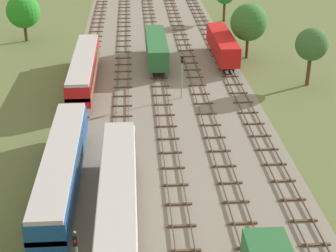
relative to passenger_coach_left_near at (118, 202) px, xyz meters
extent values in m
plane|color=#5B6B3D|center=(4.88, 18.58, -2.61)|extent=(480.00, 480.00, 0.00)
cube|color=gray|center=(4.88, 18.58, -2.61)|extent=(23.50, 176.00, 0.01)
cube|color=#47382D|center=(-5.59, 19.58, -2.40)|extent=(0.07, 126.00, 0.15)
cube|color=#47382D|center=(-4.16, 19.58, -2.40)|extent=(0.07, 126.00, 0.15)
cube|color=brown|center=(-4.88, 0.08, -2.54)|extent=(2.40, 0.22, 0.14)
cube|color=brown|center=(-4.88, 3.08, -2.54)|extent=(2.40, 0.22, 0.14)
cube|color=brown|center=(-4.88, 6.08, -2.54)|extent=(2.40, 0.22, 0.14)
cube|color=brown|center=(-4.88, 9.08, -2.54)|extent=(2.40, 0.22, 0.14)
cube|color=brown|center=(-4.88, 12.08, -2.54)|extent=(2.40, 0.22, 0.14)
cube|color=brown|center=(-4.88, 15.08, -2.54)|extent=(2.40, 0.22, 0.14)
cube|color=brown|center=(-4.88, 18.08, -2.54)|extent=(2.40, 0.22, 0.14)
cube|color=brown|center=(-4.88, 21.08, -2.54)|extent=(2.40, 0.22, 0.14)
cube|color=brown|center=(-4.88, 24.08, -2.54)|extent=(2.40, 0.22, 0.14)
cube|color=brown|center=(-4.88, 27.08, -2.54)|extent=(2.40, 0.22, 0.14)
cube|color=brown|center=(-4.88, 30.08, -2.54)|extent=(2.40, 0.22, 0.14)
cube|color=brown|center=(-4.88, 33.08, -2.54)|extent=(2.40, 0.22, 0.14)
cube|color=brown|center=(-4.88, 36.08, -2.54)|extent=(2.40, 0.22, 0.14)
cube|color=brown|center=(-4.88, 39.08, -2.54)|extent=(2.40, 0.22, 0.14)
cube|color=brown|center=(-4.88, 42.08, -2.54)|extent=(2.40, 0.22, 0.14)
cube|color=brown|center=(-4.88, 45.08, -2.54)|extent=(2.40, 0.22, 0.14)
cube|color=brown|center=(-4.88, 48.08, -2.54)|extent=(2.40, 0.22, 0.14)
cube|color=brown|center=(-4.88, 51.08, -2.54)|extent=(2.40, 0.22, 0.14)
cube|color=brown|center=(-4.88, 54.08, -2.54)|extent=(2.40, 0.22, 0.14)
cube|color=brown|center=(-4.88, 57.08, -2.54)|extent=(2.40, 0.22, 0.14)
cube|color=brown|center=(-4.88, 60.08, -2.54)|extent=(2.40, 0.22, 0.14)
cube|color=brown|center=(-4.88, 63.08, -2.54)|extent=(2.40, 0.22, 0.14)
cube|color=brown|center=(-4.88, 66.08, -2.54)|extent=(2.40, 0.22, 0.14)
cube|color=brown|center=(-4.88, 69.08, -2.54)|extent=(2.40, 0.22, 0.14)
cube|color=brown|center=(-4.88, 72.08, -2.54)|extent=(2.40, 0.22, 0.14)
cube|color=brown|center=(-4.88, 75.08, -2.54)|extent=(2.40, 0.22, 0.14)
cube|color=brown|center=(-4.88, 78.08, -2.54)|extent=(2.40, 0.22, 0.14)
cube|color=brown|center=(-4.88, 81.08, -2.54)|extent=(2.40, 0.22, 0.14)
cube|color=#47382D|center=(-0.72, 19.58, -2.40)|extent=(0.07, 126.00, 0.15)
cube|color=#47382D|center=(0.72, 19.58, -2.40)|extent=(0.07, 126.00, 0.15)
cube|color=brown|center=(0.00, 0.08, -2.54)|extent=(2.40, 0.22, 0.14)
cube|color=brown|center=(0.00, 3.08, -2.54)|extent=(2.40, 0.22, 0.14)
cube|color=brown|center=(0.00, 6.08, -2.54)|extent=(2.40, 0.22, 0.14)
cube|color=brown|center=(0.00, 9.08, -2.54)|extent=(2.40, 0.22, 0.14)
cube|color=brown|center=(0.00, 12.08, -2.54)|extent=(2.40, 0.22, 0.14)
cube|color=brown|center=(0.00, 15.08, -2.54)|extent=(2.40, 0.22, 0.14)
cube|color=brown|center=(0.00, 18.08, -2.54)|extent=(2.40, 0.22, 0.14)
cube|color=brown|center=(0.00, 21.08, -2.54)|extent=(2.40, 0.22, 0.14)
cube|color=brown|center=(0.00, 24.08, -2.54)|extent=(2.40, 0.22, 0.14)
cube|color=brown|center=(0.00, 27.08, -2.54)|extent=(2.40, 0.22, 0.14)
cube|color=brown|center=(0.00, 30.08, -2.54)|extent=(2.40, 0.22, 0.14)
cube|color=brown|center=(0.00, 33.08, -2.54)|extent=(2.40, 0.22, 0.14)
cube|color=brown|center=(0.00, 36.08, -2.54)|extent=(2.40, 0.22, 0.14)
cube|color=brown|center=(0.00, 39.08, -2.54)|extent=(2.40, 0.22, 0.14)
cube|color=brown|center=(0.00, 42.08, -2.54)|extent=(2.40, 0.22, 0.14)
cube|color=brown|center=(0.00, 45.08, -2.54)|extent=(2.40, 0.22, 0.14)
cube|color=brown|center=(0.00, 48.08, -2.54)|extent=(2.40, 0.22, 0.14)
cube|color=brown|center=(0.00, 51.08, -2.54)|extent=(2.40, 0.22, 0.14)
cube|color=brown|center=(0.00, 54.08, -2.54)|extent=(2.40, 0.22, 0.14)
cube|color=brown|center=(0.00, 57.08, -2.54)|extent=(2.40, 0.22, 0.14)
cube|color=brown|center=(0.00, 60.08, -2.54)|extent=(2.40, 0.22, 0.14)
cube|color=brown|center=(0.00, 63.08, -2.54)|extent=(2.40, 0.22, 0.14)
cube|color=brown|center=(0.00, 66.08, -2.54)|extent=(2.40, 0.22, 0.14)
cube|color=brown|center=(0.00, 69.08, -2.54)|extent=(2.40, 0.22, 0.14)
cube|color=brown|center=(0.00, 72.08, -2.54)|extent=(2.40, 0.22, 0.14)
cube|color=brown|center=(0.00, 75.08, -2.54)|extent=(2.40, 0.22, 0.14)
cube|color=brown|center=(0.00, 78.08, -2.54)|extent=(2.40, 0.22, 0.14)
cube|color=brown|center=(0.00, 81.08, -2.54)|extent=(2.40, 0.22, 0.14)
cube|color=#47382D|center=(4.16, 19.58, -2.40)|extent=(0.07, 126.00, 0.15)
cube|color=#47382D|center=(5.59, 19.58, -2.40)|extent=(0.07, 126.00, 0.15)
cube|color=brown|center=(4.88, -2.92, -2.54)|extent=(2.40, 0.22, 0.14)
cube|color=brown|center=(4.88, 0.08, -2.54)|extent=(2.40, 0.22, 0.14)
cube|color=brown|center=(4.88, 3.08, -2.54)|extent=(2.40, 0.22, 0.14)
cube|color=brown|center=(4.88, 6.08, -2.54)|extent=(2.40, 0.22, 0.14)
cube|color=brown|center=(4.88, 9.08, -2.54)|extent=(2.40, 0.22, 0.14)
cube|color=brown|center=(4.88, 12.08, -2.54)|extent=(2.40, 0.22, 0.14)
cube|color=brown|center=(4.88, 15.08, -2.54)|extent=(2.40, 0.22, 0.14)
cube|color=brown|center=(4.88, 18.08, -2.54)|extent=(2.40, 0.22, 0.14)
cube|color=brown|center=(4.88, 21.08, -2.54)|extent=(2.40, 0.22, 0.14)
cube|color=brown|center=(4.88, 24.08, -2.54)|extent=(2.40, 0.22, 0.14)
cube|color=brown|center=(4.88, 27.08, -2.54)|extent=(2.40, 0.22, 0.14)
cube|color=brown|center=(4.88, 30.08, -2.54)|extent=(2.40, 0.22, 0.14)
cube|color=brown|center=(4.88, 33.08, -2.54)|extent=(2.40, 0.22, 0.14)
cube|color=brown|center=(4.88, 36.08, -2.54)|extent=(2.40, 0.22, 0.14)
cube|color=brown|center=(4.88, 39.08, -2.54)|extent=(2.40, 0.22, 0.14)
cube|color=brown|center=(4.88, 42.08, -2.54)|extent=(2.40, 0.22, 0.14)
cube|color=brown|center=(4.88, 45.08, -2.54)|extent=(2.40, 0.22, 0.14)
cube|color=brown|center=(4.88, 48.08, -2.54)|extent=(2.40, 0.22, 0.14)
cube|color=brown|center=(4.88, 51.08, -2.54)|extent=(2.40, 0.22, 0.14)
cube|color=brown|center=(4.88, 54.08, -2.54)|extent=(2.40, 0.22, 0.14)
cube|color=brown|center=(4.88, 57.08, -2.54)|extent=(2.40, 0.22, 0.14)
cube|color=brown|center=(4.88, 60.08, -2.54)|extent=(2.40, 0.22, 0.14)
cube|color=brown|center=(4.88, 63.08, -2.54)|extent=(2.40, 0.22, 0.14)
cube|color=brown|center=(4.88, 66.08, -2.54)|extent=(2.40, 0.22, 0.14)
cube|color=brown|center=(4.88, 69.08, -2.54)|extent=(2.40, 0.22, 0.14)
cube|color=brown|center=(4.88, 72.08, -2.54)|extent=(2.40, 0.22, 0.14)
cube|color=brown|center=(4.88, 75.08, -2.54)|extent=(2.40, 0.22, 0.14)
cube|color=brown|center=(4.88, 78.08, -2.54)|extent=(2.40, 0.22, 0.14)
cube|color=brown|center=(4.88, 81.08, -2.54)|extent=(2.40, 0.22, 0.14)
cube|color=#47382D|center=(9.03, 19.58, -2.40)|extent=(0.07, 126.00, 0.15)
cube|color=#47382D|center=(10.47, 19.58, -2.40)|extent=(0.07, 126.00, 0.15)
cube|color=brown|center=(9.75, -2.92, -2.54)|extent=(2.40, 0.22, 0.14)
cube|color=brown|center=(9.75, 0.08, -2.54)|extent=(2.40, 0.22, 0.14)
cube|color=brown|center=(9.75, 3.08, -2.54)|extent=(2.40, 0.22, 0.14)
cube|color=brown|center=(9.75, 6.08, -2.54)|extent=(2.40, 0.22, 0.14)
cube|color=brown|center=(9.75, 9.08, -2.54)|extent=(2.40, 0.22, 0.14)
cube|color=brown|center=(9.75, 12.08, -2.54)|extent=(2.40, 0.22, 0.14)
cube|color=brown|center=(9.75, 15.08, -2.54)|extent=(2.40, 0.22, 0.14)
cube|color=brown|center=(9.75, 18.08, -2.54)|extent=(2.40, 0.22, 0.14)
cube|color=brown|center=(9.75, 21.08, -2.54)|extent=(2.40, 0.22, 0.14)
cube|color=brown|center=(9.75, 24.08, -2.54)|extent=(2.40, 0.22, 0.14)
cube|color=brown|center=(9.75, 27.08, -2.54)|extent=(2.40, 0.22, 0.14)
cube|color=brown|center=(9.75, 30.08, -2.54)|extent=(2.40, 0.22, 0.14)
cube|color=brown|center=(9.75, 33.08, -2.54)|extent=(2.40, 0.22, 0.14)
cube|color=brown|center=(9.75, 36.08, -2.54)|extent=(2.40, 0.22, 0.14)
cube|color=brown|center=(9.75, 39.08, -2.54)|extent=(2.40, 0.22, 0.14)
cube|color=brown|center=(9.75, 42.08, -2.54)|extent=(2.40, 0.22, 0.14)
cube|color=brown|center=(9.75, 45.08, -2.54)|extent=(2.40, 0.22, 0.14)
cube|color=brown|center=(9.75, 48.08, -2.54)|extent=(2.40, 0.22, 0.14)
cube|color=brown|center=(9.75, 51.08, -2.54)|extent=(2.40, 0.22, 0.14)
cube|color=brown|center=(9.75, 54.08, -2.54)|extent=(2.40, 0.22, 0.14)
cube|color=brown|center=(9.75, 57.08, -2.54)|extent=(2.40, 0.22, 0.14)
cube|color=brown|center=(9.75, 60.08, -2.54)|extent=(2.40, 0.22, 0.14)
cube|color=brown|center=(9.75, 63.08, -2.54)|extent=(2.40, 0.22, 0.14)
cube|color=brown|center=(9.75, 66.08, -2.54)|extent=(2.40, 0.22, 0.14)
cube|color=brown|center=(9.75, 69.08, -2.54)|extent=(2.40, 0.22, 0.14)
cube|color=brown|center=(9.75, 72.08, -2.54)|extent=(2.40, 0.22, 0.14)
cube|color=brown|center=(9.75, 75.08, -2.54)|extent=(2.40, 0.22, 0.14)
cube|color=brown|center=(9.75, 78.08, -2.54)|extent=(2.40, 0.22, 0.14)
cube|color=brown|center=(9.75, 81.08, -2.54)|extent=(2.40, 0.22, 0.14)
cube|color=#47382D|center=(13.91, 19.58, -2.40)|extent=(0.07, 126.00, 0.15)
cube|color=#47382D|center=(15.34, 19.58, -2.40)|extent=(0.07, 126.00, 0.15)
cube|color=brown|center=(14.63, -2.92, -2.54)|extent=(2.40, 0.22, 0.14)
cube|color=brown|center=(14.63, 0.08, -2.54)|extent=(2.40, 0.22, 0.14)
cube|color=brown|center=(14.63, 3.08, -2.54)|extent=(2.40, 0.22, 0.14)
cube|color=brown|center=(14.63, 6.08, -2.54)|extent=(2.40, 0.22, 0.14)
cube|color=brown|center=(14.63, 9.08, -2.54)|extent=(2.40, 0.22, 0.14)
cube|color=brown|center=(14.63, 12.08, -2.54)|extent=(2.40, 0.22, 0.14)
cube|color=brown|center=(14.63, 15.08, -2.54)|extent=(2.40, 0.22, 0.14)
cube|color=brown|center=(14.63, 18.08, -2.54)|extent=(2.40, 0.22, 0.14)
cube|color=brown|center=(14.63, 21.08, -2.54)|extent=(2.40, 0.22, 0.14)
cube|color=brown|center=(14.63, 24.08, -2.54)|extent=(2.40, 0.22, 0.14)
cube|color=brown|center=(14.63, 27.08, -2.54)|extent=(2.40, 0.22, 0.14)
cube|color=brown|center=(14.63, 30.08, -2.54)|extent=(2.40, 0.22, 0.14)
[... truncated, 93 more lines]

